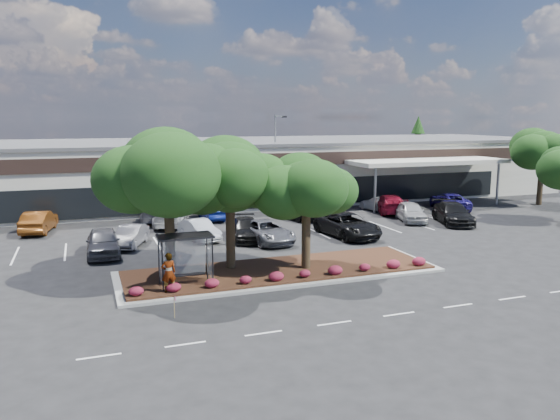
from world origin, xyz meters
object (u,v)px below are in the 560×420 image
object	(u,v)px
survey_stake	(175,304)
car_1	(130,236)
car_0	(103,242)
light_pole	(276,165)

from	to	relation	value
survey_stake	car_1	world-z (taller)	car_1
survey_stake	car_0	world-z (taller)	car_0
car_0	light_pole	bearing A→B (deg)	43.88
light_pole	survey_stake	bearing A→B (deg)	-117.70
light_pole	car_1	world-z (taller)	light_pole
light_pole	car_0	distance (m)	23.70
survey_stake	car_1	distance (m)	14.65
light_pole	survey_stake	xyz separation A→B (m)	(-14.95, -28.48, -3.32)
survey_stake	car_0	bearing A→B (deg)	100.96
light_pole	car_1	bearing A→B (deg)	-138.37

